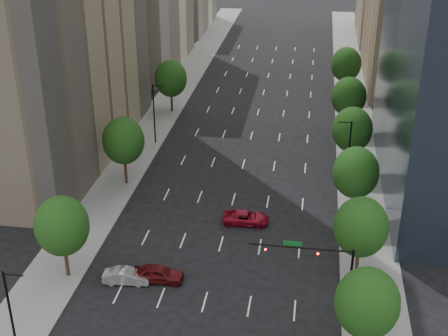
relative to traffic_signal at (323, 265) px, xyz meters
The scene contains 20 objects.
sidewalk_left 40.05m from the traffic_signal, 130.94° to the left, with size 6.00×200.00×0.15m, color slate.
sidewalk_right 30.84m from the traffic_signal, 80.59° to the left, with size 6.00×200.00×0.15m, color slate.
parking_tan_right 72.16m from the traffic_signal, 78.32° to the left, with size 14.00×30.00×30.00m, color #8C7759.
filler_right 104.05m from the traffic_signal, 82.00° to the left, with size 14.00×26.00×16.00m, color #8C7759.
tree_right_0 6.09m from the traffic_signal, 55.21° to the right, with size 5.20×5.20×8.39m.
tree_right_1 6.96m from the traffic_signal, 59.96° to the left, with size 5.20×5.20×8.75m.
tree_right_2 18.34m from the traffic_signal, 79.09° to the left, with size 5.20×5.20×8.61m.
tree_right_3 30.21m from the traffic_signal, 83.40° to the left, with size 5.20×5.20×8.89m.
tree_right_4 44.14m from the traffic_signal, 85.49° to the left, with size 5.20×5.20×8.46m.
tree_right_5 60.11m from the traffic_signal, 86.69° to the left, with size 5.20×5.20×8.75m.
tree_left_0 24.62m from the traffic_signal, behind, with size 5.20×5.20×8.75m.
tree_left_1 32.96m from the traffic_signal, 138.11° to the left, with size 5.20×5.20×8.97m.
tree_left_2 53.91m from the traffic_signal, 117.07° to the left, with size 5.20×5.20×8.68m.
streetlight_rn 25.17m from the traffic_signal, 83.37° to the left, with size 1.70×0.20×9.00m.
streetlight_ls 25.97m from the traffic_signal, 157.36° to the right, with size 1.70×0.20×9.00m.
streetlight_ln 42.42m from the traffic_signal, 124.40° to the left, with size 1.70×0.20×9.00m.
traffic_signal is the anchor object (origin of this frame).
car_maroon 16.33m from the traffic_signal, behind, with size 1.99×4.94×1.68m, color #4D0C0E.
car_silver 19.15m from the traffic_signal, behind, with size 1.57×4.50×1.48m, color #99989D.
car_red_far 17.44m from the traffic_signal, 119.90° to the left, with size 2.40×5.21×1.45m, color maroon.
Camera 1 is at (8.69, -15.81, 36.50)m, focal length 50.06 mm.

